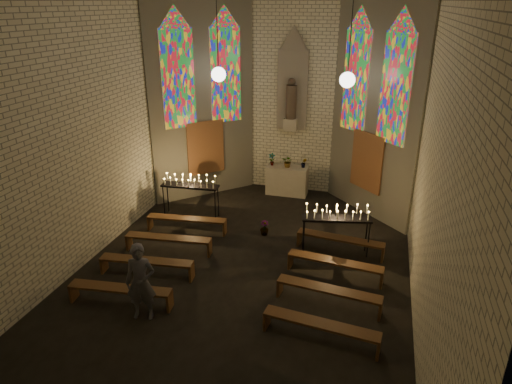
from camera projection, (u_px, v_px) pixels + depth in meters
floor at (240, 277)px, 11.11m from camera, size 12.00×12.00×0.00m
room at (274, 99)px, 12.67m from camera, size 8.22×12.43×7.00m
altar at (287, 180)px, 15.76m from camera, size 1.40×0.60×1.00m
flower_vase_left at (272, 159)px, 15.61m from camera, size 0.23×0.15×0.43m
flower_vase_center at (288, 162)px, 15.43m from camera, size 0.42×0.38×0.41m
flower_vase_right at (304, 163)px, 15.42m from camera, size 0.21×0.18×0.33m
aisle_flower_pot at (264, 228)px, 13.08m from camera, size 0.31×0.31×0.43m
votive_stand_left at (190, 183)px, 13.87m from camera, size 1.79×0.54×1.30m
votive_stand_right at (337, 215)px, 11.77m from camera, size 1.83×0.79×1.31m
pew_left_0 at (187, 220)px, 13.20m from camera, size 2.33×0.58×0.44m
pew_right_0 at (340, 240)px, 12.10m from camera, size 2.33×0.58×0.44m
pew_left_1 at (168, 240)px, 12.13m from camera, size 2.33×0.58×0.44m
pew_right_1 at (335, 263)px, 11.03m from camera, size 2.33×0.58×0.44m
pew_left_2 at (147, 263)px, 11.07m from camera, size 2.33×0.58×0.44m
pew_right_2 at (329, 291)px, 9.97m from camera, size 2.33×0.58×0.44m
pew_left_3 at (120, 290)px, 10.00m from camera, size 2.33×0.58×0.44m
pew_right_3 at (321, 326)px, 8.90m from camera, size 2.33×0.58×0.44m
visitor at (141, 282)px, 9.41m from camera, size 0.71×0.55×1.73m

